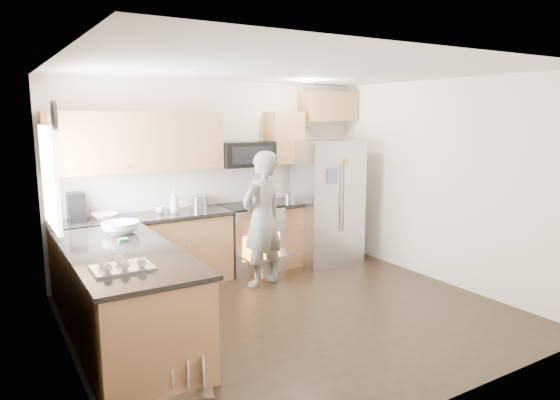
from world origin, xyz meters
TOP-DOWN VIEW (x-y plane):
  - ground at (0.00, 0.00)m, footprint 4.50×4.50m
  - room_shell at (-0.04, 0.02)m, footprint 4.54×4.04m
  - back_cabinet_run at (-0.59, 1.75)m, footprint 4.45×0.64m
  - peninsula at (-1.75, 0.25)m, footprint 0.96×2.36m
  - stove_range at (0.35, 1.69)m, footprint 0.76×0.97m
  - refrigerator at (1.50, 1.45)m, footprint 0.91×0.73m
  - person at (0.19, 1.05)m, footprint 0.71×0.56m
  - dish_rack at (-1.60, -0.81)m, footprint 0.60×0.54m

SIDE VIEW (x-z plane):
  - ground at x=0.00m, z-range 0.00..0.00m
  - dish_rack at x=-1.60m, z-range -0.07..0.23m
  - peninsula at x=-1.75m, z-range -0.06..0.99m
  - stove_range at x=0.35m, z-range -0.22..1.57m
  - person at x=0.19m, z-range 0.00..1.72m
  - refrigerator at x=1.50m, z-range 0.00..1.80m
  - back_cabinet_run at x=-0.59m, z-range -0.29..2.21m
  - room_shell at x=-0.04m, z-range 0.36..2.98m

